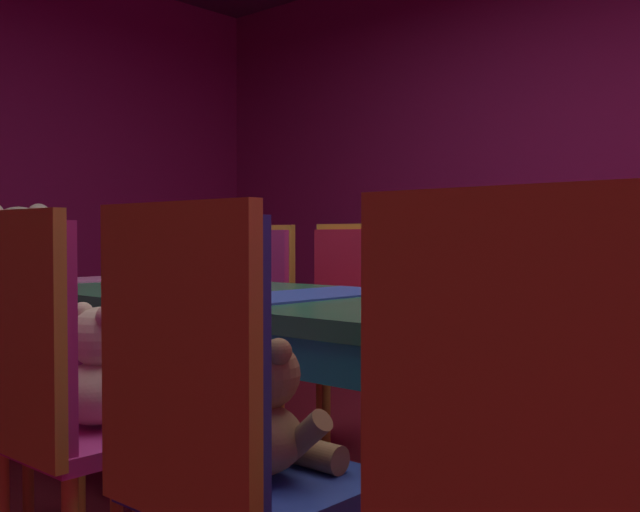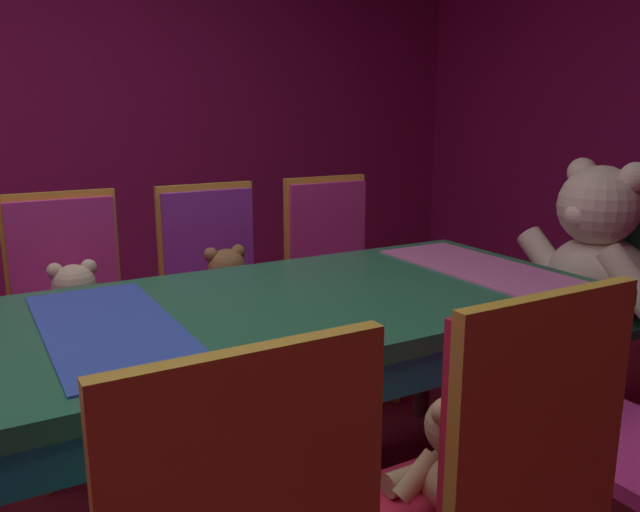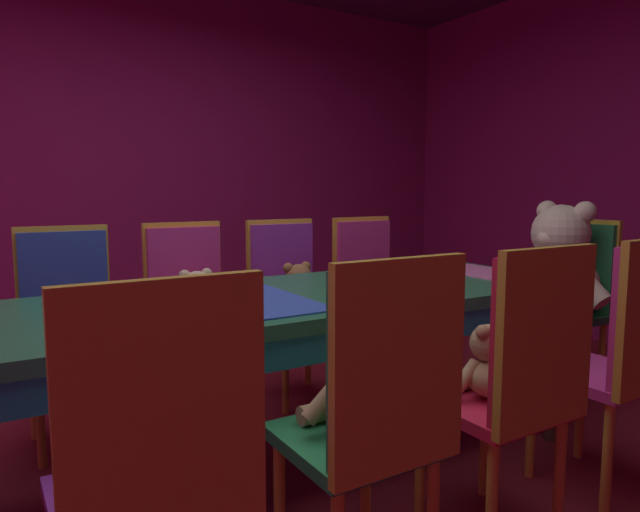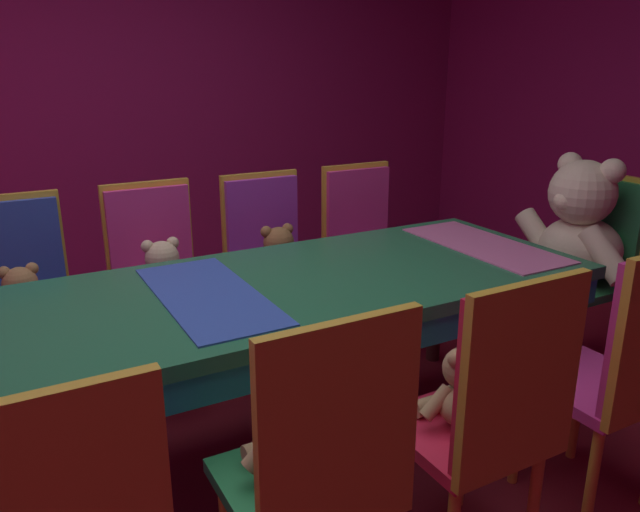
# 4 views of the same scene
# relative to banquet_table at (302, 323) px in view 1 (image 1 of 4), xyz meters

# --- Properties ---
(wall_right) EXTENTS (0.12, 6.40, 2.80)m
(wall_right) POSITION_rel_banquet_table_xyz_m (2.60, 0.00, 0.74)
(wall_right) COLOR #8C1959
(wall_right) RESTS_ON ground_plane
(banquet_table) EXTENTS (0.90, 2.97, 0.75)m
(banquet_table) POSITION_rel_banquet_table_xyz_m (0.00, 0.00, 0.00)
(banquet_table) COLOR #26724C
(banquet_table) RESTS_ON ground_plane
(chair_left_0) EXTENTS (0.42, 0.41, 0.98)m
(chair_left_0) POSITION_rel_banquet_table_xyz_m (-0.81, -1.16, -0.06)
(chair_left_0) COLOR #268C4C
(chair_left_0) RESTS_ON ground_plane
(teddy_left_0) EXTENTS (0.26, 0.33, 0.31)m
(teddy_left_0) POSITION_rel_banquet_table_xyz_m (-0.66, -1.16, -0.06)
(teddy_left_0) COLOR beige
(teddy_left_0) RESTS_ON chair_left_0
(chair_left_1) EXTENTS (0.42, 0.41, 0.98)m
(chair_left_1) POSITION_rel_banquet_table_xyz_m (-0.83, -0.55, -0.06)
(chair_left_1) COLOR #2D47B2
(chair_left_1) RESTS_ON ground_plane
(teddy_left_1) EXTENTS (0.23, 0.29, 0.28)m
(teddy_left_1) POSITION_rel_banquet_table_xyz_m (-0.69, -0.55, -0.08)
(teddy_left_1) COLOR #9E7247
(teddy_left_1) RESTS_ON chair_left_1
(chair_left_2) EXTENTS (0.42, 0.41, 0.98)m
(chair_left_2) POSITION_rel_banquet_table_xyz_m (-0.84, 0.02, -0.06)
(chair_left_2) COLOR #CC338C
(chair_left_2) RESTS_ON ground_plane
(teddy_left_2) EXTENTS (0.25, 0.32, 0.30)m
(teddy_left_2) POSITION_rel_banquet_table_xyz_m (-0.69, 0.02, -0.07)
(teddy_left_2) COLOR beige
(teddy_left_2) RESTS_ON chair_left_2
(teddy_left_3) EXTENTS (0.25, 0.32, 0.30)m
(teddy_left_3) POSITION_rel_banquet_table_xyz_m (-0.67, 0.58, -0.07)
(teddy_left_3) COLOR olive
(teddy_left_3) RESTS_ON chair_left_3
(chair_right_1) EXTENTS (0.42, 0.41, 0.98)m
(chair_right_1) POSITION_rel_banquet_table_xyz_m (0.83, -0.59, -0.06)
(chair_right_1) COLOR purple
(chair_right_1) RESTS_ON ground_plane
(teddy_right_1) EXTENTS (0.24, 0.32, 0.30)m
(teddy_right_1) POSITION_rel_banquet_table_xyz_m (0.68, -0.59, -0.07)
(teddy_right_1) COLOR olive
(teddy_right_1) RESTS_ON chair_right_1
(chair_right_2) EXTENTS (0.42, 0.41, 0.98)m
(chair_right_2) POSITION_rel_banquet_table_xyz_m (0.81, 0.00, -0.06)
(chair_right_2) COLOR #268C4C
(chair_right_2) RESTS_ON ground_plane
(teddy_right_2) EXTENTS (0.23, 0.30, 0.28)m
(teddy_right_2) POSITION_rel_banquet_table_xyz_m (0.67, 0.00, -0.08)
(teddy_right_2) COLOR tan
(teddy_right_2) RESTS_ON chair_right_2
(chair_right_3) EXTENTS (0.42, 0.41, 0.98)m
(chair_right_3) POSITION_rel_banquet_table_xyz_m (0.83, 0.54, -0.06)
(chair_right_3) COLOR red
(chair_right_3) RESTS_ON ground_plane
(teddy_right_3) EXTENTS (0.21, 0.27, 0.26)m
(teddy_right_3) POSITION_rel_banquet_table_xyz_m (0.69, 0.54, -0.09)
(teddy_right_3) COLOR tan
(teddy_right_3) RESTS_ON chair_right_3
(chair_right_4) EXTENTS (0.42, 0.41, 0.98)m
(chair_right_4) POSITION_rel_banquet_table_xyz_m (0.84, 1.12, -0.06)
(chair_right_4) COLOR #CC338C
(chair_right_4) RESTS_ON ground_plane
(throne_chair) EXTENTS (0.41, 0.42, 0.98)m
(throne_chair) POSITION_rel_banquet_table_xyz_m (0.00, 2.03, -0.06)
(throne_chair) COLOR #268C4C
(throne_chair) RESTS_ON ground_plane
(king_teddy_bear) EXTENTS (0.67, 0.52, 0.63)m
(king_teddy_bear) POSITION_rel_banquet_table_xyz_m (0.00, 1.86, 0.07)
(king_teddy_bear) COLOR beige
(king_teddy_bear) RESTS_ON throne_chair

